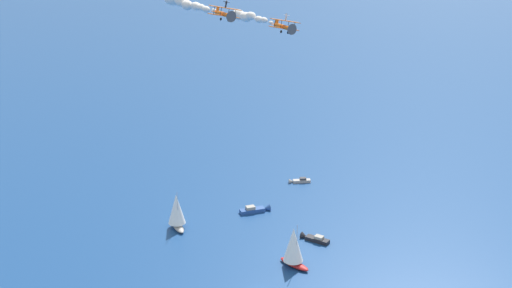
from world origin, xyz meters
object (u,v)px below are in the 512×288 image
sailboat_far_port (293,247)px  biplane_wingman (224,14)px  motorboat_ahead (256,210)px  wingwalker_wingman (226,3)px  biplane_lead (284,26)px  wingwalker_lead (286,16)px  sailboat_trailing (177,211)px  motorboat_inshore (299,181)px  motorboat_offshore (314,238)px

sailboat_far_port → biplane_wingman: (19.50, 7.31, 61.12)m
motorboat_ahead → wingwalker_wingman: bearing=63.0°
biplane_lead → wingwalker_lead: wingwalker_lead is taller
sailboat_trailing → wingwalker_lead: wingwalker_lead is taller
motorboat_inshore → wingwalker_wingman: 97.99m
wingwalker_wingman → biplane_wingman: bearing=9.9°
motorboat_offshore → motorboat_ahead: motorboat_ahead is taller
biplane_wingman → motorboat_inshore: bearing=-126.1°
motorboat_ahead → biplane_wingman: size_ratio=1.23×
biplane_lead → sailboat_trailing: bearing=-67.0°
sailboat_trailing → motorboat_ahead: 25.22m
motorboat_offshore → motorboat_inshore: bearing=-106.7°
motorboat_offshore → wingwalker_wingman: bearing=31.6°
sailboat_trailing → sailboat_far_port: bearing=126.7°
wingwalker_lead → biplane_wingman: (13.44, -0.70, 1.18)m
motorboat_inshore → wingwalker_lead: wingwalker_lead is taller
motorboat_inshore → wingwalker_lead: size_ratio=4.77×
sailboat_far_port → motorboat_inshore: sailboat_far_port is taller
sailboat_far_port → motorboat_ahead: (-1.65, -33.38, -4.74)m
motorboat_inshore → sailboat_trailing: bearing=22.8°
sailboat_trailing → biplane_lead: 71.83m
motorboat_inshore → wingwalker_lead: bearing=64.0°
motorboat_offshore → wingwalker_wingman: 76.34m
sailboat_trailing → wingwalker_lead: bearing=113.6°
motorboat_ahead → biplane_lead: (8.16, 41.47, 62.58)m
motorboat_offshore → wingwalker_wingman: wingwalker_wingman is taller
motorboat_ahead → biplane_wingman: bearing=62.5°
motorboat_inshore → motorboat_ahead: (20.50, 16.51, 0.17)m
biplane_lead → wingwalker_wingman: bearing=-3.9°
wingwalker_wingman → sailboat_far_port: bearing=-159.2°
sailboat_trailing → wingwalker_lead: 73.61m
motorboat_inshore → biplane_lead: 90.12m
wingwalker_lead → sailboat_far_port: bearing=-127.1°
biplane_wingman → sailboat_far_port: bearing=-159.4°
sailboat_far_port → wingwalker_lead: wingwalker_lead is taller
motorboat_inshore → biplane_wingman: 96.78m
motorboat_offshore → sailboat_far_port: bearing=46.2°
motorboat_ahead → wingwalker_wingman: size_ratio=6.03×
sailboat_far_port → biplane_wingman: 64.57m
sailboat_trailing → motorboat_inshore: bearing=-157.2°
sailboat_trailing → biplane_wingman: (-3.53, 38.17, 61.33)m
wingwalker_lead → wingwalker_wingman: 13.42m
sailboat_far_port → motorboat_inshore: 54.80m
motorboat_offshore → motorboat_ahead: size_ratio=0.85×
biplane_lead → wingwalker_lead: bearing=-170.1°
sailboat_trailing → wingwalker_lead: (-16.97, 38.87, 60.16)m
motorboat_inshore → wingwalker_wingman: wingwalker_wingman is taller
motorboat_ahead → wingwalker_lead: bearing=79.4°
biplane_lead → biplane_wingman: size_ratio=1.00×
wingwalker_lead → biplane_wingman: biplane_wingman is taller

